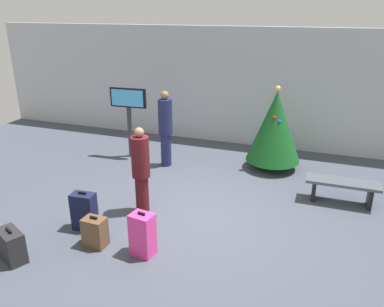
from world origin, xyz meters
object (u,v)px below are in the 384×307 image
(waiting_bench, at_px, (342,187))
(suitcase_2, at_px, (95,232))
(holiday_tree, at_px, (275,126))
(suitcase_0, at_px, (12,246))
(traveller_0, at_px, (141,169))
(flight_info_kiosk, at_px, (129,109))
(suitcase_1, at_px, (84,211))
(traveller_1, at_px, (165,127))
(suitcase_3, at_px, (143,234))

(waiting_bench, xyz_separation_m, suitcase_2, (-3.83, -2.95, -0.10))
(holiday_tree, bearing_deg, suitcase_0, -122.70)
(traveller_0, bearing_deg, flight_info_kiosk, 122.37)
(waiting_bench, distance_m, suitcase_1, 5.00)
(holiday_tree, distance_m, waiting_bench, 2.19)
(waiting_bench, xyz_separation_m, traveller_1, (-4.10, 0.64, 0.64))
(traveller_1, xyz_separation_m, suitcase_1, (-0.19, -3.20, -0.65))
(suitcase_1, distance_m, suitcase_2, 0.62)
(flight_info_kiosk, relative_size, traveller_0, 1.07)
(traveller_0, height_order, suitcase_2, traveller_0)
(holiday_tree, distance_m, flight_info_kiosk, 3.68)
(suitcase_1, xyz_separation_m, suitcase_3, (1.31, -0.34, 0.01))
(flight_info_kiosk, xyz_separation_m, suitcase_1, (0.94, -3.46, -0.94))
(traveller_1, relative_size, suitcase_1, 2.60)
(flight_info_kiosk, relative_size, traveller_1, 0.97)
(waiting_bench, xyz_separation_m, traveller_0, (-3.61, -1.64, 0.53))
(flight_info_kiosk, bearing_deg, holiday_tree, 6.80)
(waiting_bench, bearing_deg, flight_info_kiosk, 170.18)
(holiday_tree, relative_size, traveller_0, 1.20)
(holiday_tree, distance_m, suitcase_3, 4.52)
(flight_info_kiosk, bearing_deg, suitcase_0, -85.03)
(waiting_bench, distance_m, suitcase_3, 4.16)
(flight_info_kiosk, height_order, suitcase_0, flight_info_kiosk)
(traveller_1, xyz_separation_m, suitcase_0, (-0.73, -4.36, -0.74))
(suitcase_0, relative_size, suitcase_3, 0.77)
(traveller_0, xyz_separation_m, traveller_1, (-0.49, 2.28, 0.10))
(flight_info_kiosk, distance_m, suitcase_1, 3.71)
(suitcase_3, bearing_deg, waiting_bench, 44.15)
(holiday_tree, height_order, suitcase_3, holiday_tree)
(traveller_0, bearing_deg, suitcase_3, -63.19)
(traveller_0, xyz_separation_m, suitcase_3, (0.63, -1.25, -0.53))
(traveller_0, bearing_deg, traveller_1, 102.03)
(flight_info_kiosk, distance_m, suitcase_0, 4.75)
(flight_info_kiosk, distance_m, traveller_1, 1.20)
(flight_info_kiosk, relative_size, suitcase_2, 3.35)
(traveller_0, distance_m, suitcase_3, 1.50)
(waiting_bench, height_order, suitcase_0, suitcase_0)
(suitcase_0, bearing_deg, traveller_1, 80.53)
(flight_info_kiosk, xyz_separation_m, traveller_0, (1.62, -2.55, -0.40))
(traveller_1, distance_m, suitcase_2, 3.68)
(suitcase_1, bearing_deg, traveller_1, 86.58)
(holiday_tree, bearing_deg, traveller_1, -164.49)
(waiting_bench, relative_size, suitcase_1, 1.95)
(suitcase_1, distance_m, suitcase_3, 1.35)
(traveller_0, bearing_deg, holiday_tree, 55.73)
(traveller_0, distance_m, suitcase_0, 2.49)
(flight_info_kiosk, bearing_deg, traveller_0, -57.63)
(flight_info_kiosk, bearing_deg, suitcase_2, -69.99)
(traveller_1, bearing_deg, traveller_0, -77.97)
(suitcase_0, relative_size, suitcase_2, 1.07)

